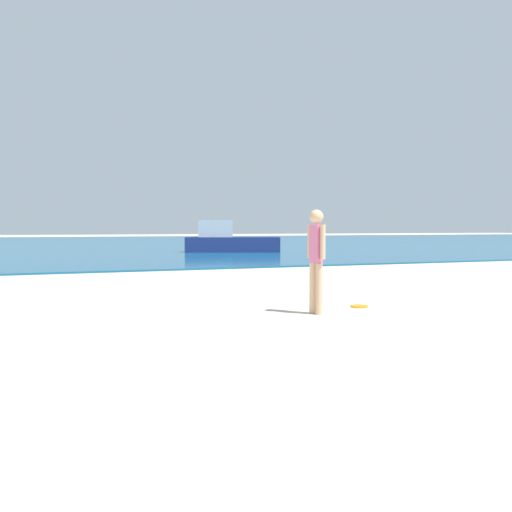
{
  "coord_description": "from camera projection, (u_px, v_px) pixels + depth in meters",
  "views": [
    {
      "loc": [
        -3.17,
        -1.61,
        1.34
      ],
      "look_at": [
        0.1,
        7.39,
        0.8
      ],
      "focal_mm": 35.26,
      "sensor_mm": 36.0,
      "label": 1
    }
  ],
  "objects": [
    {
      "name": "frisbee",
      "position": [
        359.0,
        306.0,
        8.46
      ],
      "size": [
        0.29,
        0.29,
        0.03
      ],
      "primitive_type": "cylinder",
      "color": "orange",
      "rests_on": "ground"
    },
    {
      "name": "boat_near",
      "position": [
        229.0,
        241.0,
        26.48
      ],
      "size": [
        5.15,
        2.93,
        1.67
      ],
      "rotation": [
        0.0,
        0.0,
        -0.3
      ],
      "color": "navy",
      "rests_on": "water"
    },
    {
      "name": "water",
      "position": [
        112.0,
        243.0,
        43.8
      ],
      "size": [
        160.0,
        60.0,
        0.06
      ],
      "primitive_type": "cube",
      "color": "#14567F",
      "rests_on": "ground"
    },
    {
      "name": "person_standing",
      "position": [
        316.0,
        255.0,
        7.74
      ],
      "size": [
        0.21,
        0.36,
        1.62
      ],
      "rotation": [
        0.0,
        0.0,
        1.85
      ],
      "color": "#DDAD84",
      "rests_on": "ground"
    }
  ]
}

